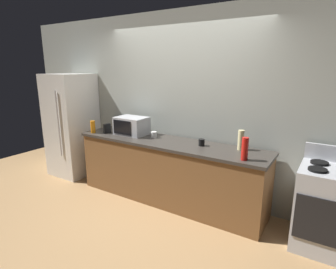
{
  "coord_description": "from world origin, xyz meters",
  "views": [
    {
      "loc": [
        1.97,
        -2.71,
        1.93
      ],
      "look_at": [
        0.0,
        0.4,
        1.0
      ],
      "focal_mm": 29.07,
      "sensor_mm": 36.0,
      "label": 1
    }
  ],
  "objects_px": {
    "mug_white": "(154,135)",
    "mug_black": "(202,142)",
    "bottle_hand_soap": "(241,140)",
    "stove_range": "(327,208)",
    "bottle_hot_sauce": "(245,149)",
    "cordless_phone": "(107,129)",
    "bottle_dish_soap": "(93,127)",
    "refrigerator": "(72,125)",
    "microwave": "(132,126)"
  },
  "relations": [
    {
      "from": "bottle_dish_soap",
      "to": "mug_white",
      "type": "xyz_separation_m",
      "value": [
        0.99,
        0.27,
        -0.05
      ]
    },
    {
      "from": "bottle_dish_soap",
      "to": "refrigerator",
      "type": "bearing_deg",
      "value": 164.96
    },
    {
      "from": "bottle_hand_soap",
      "to": "microwave",
      "type": "bearing_deg",
      "value": -176.0
    },
    {
      "from": "stove_range",
      "to": "microwave",
      "type": "height_order",
      "value": "microwave"
    },
    {
      "from": "microwave",
      "to": "bottle_dish_soap",
      "type": "relative_size",
      "value": 2.47
    },
    {
      "from": "refrigerator",
      "to": "bottle_hand_soap",
      "type": "xyz_separation_m",
      "value": [
        3.03,
        0.17,
        0.13
      ]
    },
    {
      "from": "mug_white",
      "to": "bottle_dish_soap",
      "type": "bearing_deg",
      "value": -164.72
    },
    {
      "from": "refrigerator",
      "to": "mug_black",
      "type": "distance_m",
      "value": 2.54
    },
    {
      "from": "microwave",
      "to": "mug_white",
      "type": "relative_size",
      "value": 5.29
    },
    {
      "from": "refrigerator",
      "to": "cordless_phone",
      "type": "relative_size",
      "value": 12.0
    },
    {
      "from": "refrigerator",
      "to": "stove_range",
      "type": "xyz_separation_m",
      "value": [
        4.05,
        0.0,
        -0.44
      ]
    },
    {
      "from": "microwave",
      "to": "mug_white",
      "type": "bearing_deg",
      "value": 1.72
    },
    {
      "from": "stove_range",
      "to": "cordless_phone",
      "type": "bearing_deg",
      "value": -177.99
    },
    {
      "from": "cordless_phone",
      "to": "mug_black",
      "type": "height_order",
      "value": "cordless_phone"
    },
    {
      "from": "stove_range",
      "to": "mug_black",
      "type": "relative_size",
      "value": 11.91
    },
    {
      "from": "refrigerator",
      "to": "bottle_hand_soap",
      "type": "height_order",
      "value": "refrigerator"
    },
    {
      "from": "refrigerator",
      "to": "mug_black",
      "type": "relative_size",
      "value": 19.85
    },
    {
      "from": "refrigerator",
      "to": "mug_white",
      "type": "distance_m",
      "value": 1.77
    },
    {
      "from": "bottle_hot_sauce",
      "to": "microwave",
      "type": "bearing_deg",
      "value": 172.38
    },
    {
      "from": "bottle_dish_soap",
      "to": "mug_black",
      "type": "relative_size",
      "value": 2.14
    },
    {
      "from": "microwave",
      "to": "bottle_dish_soap",
      "type": "height_order",
      "value": "microwave"
    },
    {
      "from": "mug_white",
      "to": "mug_black",
      "type": "distance_m",
      "value": 0.78
    },
    {
      "from": "bottle_hand_soap",
      "to": "mug_black",
      "type": "relative_size",
      "value": 2.78
    },
    {
      "from": "refrigerator",
      "to": "cordless_phone",
      "type": "xyz_separation_m",
      "value": [
        0.98,
        -0.11,
        0.07
      ]
    },
    {
      "from": "refrigerator",
      "to": "microwave",
      "type": "distance_m",
      "value": 1.36
    },
    {
      "from": "refrigerator",
      "to": "bottle_hot_sauce",
      "type": "xyz_separation_m",
      "value": [
        3.19,
        -0.2,
        0.13
      ]
    },
    {
      "from": "stove_range",
      "to": "bottle_hot_sauce",
      "type": "height_order",
      "value": "bottle_hot_sauce"
    },
    {
      "from": "bottle_hot_sauce",
      "to": "mug_white",
      "type": "xyz_separation_m",
      "value": [
        -1.43,
        0.26,
        -0.09
      ]
    },
    {
      "from": "stove_range",
      "to": "bottle_hand_soap",
      "type": "xyz_separation_m",
      "value": [
        -1.02,
        0.17,
        0.56
      ]
    },
    {
      "from": "microwave",
      "to": "mug_black",
      "type": "height_order",
      "value": "microwave"
    },
    {
      "from": "stove_range",
      "to": "bottle_hot_sauce",
      "type": "relative_size",
      "value": 4.12
    },
    {
      "from": "refrigerator",
      "to": "cordless_phone",
      "type": "bearing_deg",
      "value": -6.25
    },
    {
      "from": "mug_black",
      "to": "bottle_hot_sauce",
      "type": "bearing_deg",
      "value": -21.47
    },
    {
      "from": "stove_range",
      "to": "mug_white",
      "type": "xyz_separation_m",
      "value": [
        -2.29,
        0.06,
        0.48
      ]
    },
    {
      "from": "stove_range",
      "to": "bottle_dish_soap",
      "type": "bearing_deg",
      "value": -176.34
    },
    {
      "from": "microwave",
      "to": "bottle_hot_sauce",
      "type": "xyz_separation_m",
      "value": [
        1.84,
        -0.25,
        -0.0
      ]
    },
    {
      "from": "bottle_hand_soap",
      "to": "stove_range",
      "type": "bearing_deg",
      "value": -9.22
    },
    {
      "from": "bottle_hand_soap",
      "to": "mug_black",
      "type": "height_order",
      "value": "bottle_hand_soap"
    },
    {
      "from": "stove_range",
      "to": "bottle_dish_soap",
      "type": "distance_m",
      "value": 3.32
    },
    {
      "from": "refrigerator",
      "to": "stove_range",
      "type": "bearing_deg",
      "value": 0.0
    },
    {
      "from": "microwave",
      "to": "mug_black",
      "type": "distance_m",
      "value": 1.19
    },
    {
      "from": "cordless_phone",
      "to": "bottle_dish_soap",
      "type": "relative_size",
      "value": 0.77
    },
    {
      "from": "bottle_dish_soap",
      "to": "microwave",
      "type": "bearing_deg",
      "value": 24.12
    },
    {
      "from": "stove_range",
      "to": "mug_black",
      "type": "distance_m",
      "value": 1.59
    },
    {
      "from": "mug_white",
      "to": "cordless_phone",
      "type": "bearing_deg",
      "value": -167.91
    },
    {
      "from": "microwave",
      "to": "mug_white",
      "type": "height_order",
      "value": "microwave"
    },
    {
      "from": "bottle_hand_soap",
      "to": "mug_white",
      "type": "height_order",
      "value": "bottle_hand_soap"
    },
    {
      "from": "bottle_hot_sauce",
      "to": "bottle_hand_soap",
      "type": "xyz_separation_m",
      "value": [
        -0.16,
        0.36,
        -0.0
      ]
    },
    {
      "from": "bottle_dish_soap",
      "to": "bottle_hand_soap",
      "type": "bearing_deg",
      "value": 9.44
    },
    {
      "from": "bottle_hot_sauce",
      "to": "mug_black",
      "type": "distance_m",
      "value": 0.71
    }
  ]
}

